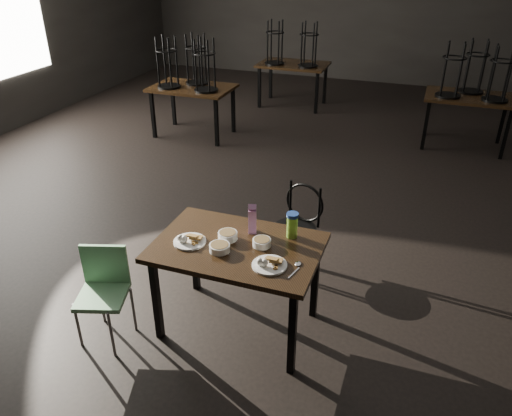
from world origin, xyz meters
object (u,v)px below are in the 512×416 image
at_px(school_chair, 104,286).
at_px(main_table, 237,254).
at_px(water_bottle, 292,225).
at_px(bentwood_chair, 298,222).
at_px(juice_carton, 252,219).

bearing_deg(school_chair, main_table, 6.67).
height_order(main_table, water_bottle, water_bottle).
bearing_deg(bentwood_chair, main_table, -89.51).
bearing_deg(bentwood_chair, juice_carton, -90.12).
bearing_deg(main_table, juice_carton, 79.24).
distance_m(main_table, school_chair, 1.01).
height_order(main_table, juice_carton, juice_carton).
distance_m(main_table, water_bottle, 0.45).
bearing_deg(juice_carton, main_table, -100.76).
xyz_separation_m(water_bottle, bentwood_chair, (-0.13, 0.68, -0.37)).
bearing_deg(main_table, school_chair, -155.42).
height_order(water_bottle, bentwood_chair, water_bottle).
height_order(bentwood_chair, school_chair, bentwood_chair).
distance_m(juice_carton, school_chair, 1.20).
bearing_deg(water_bottle, school_chair, -152.06).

